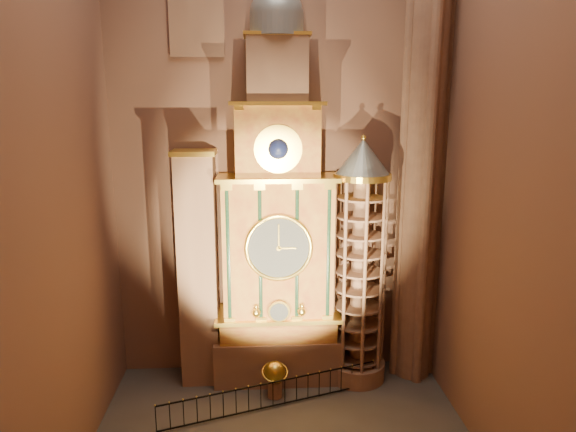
{
  "coord_description": "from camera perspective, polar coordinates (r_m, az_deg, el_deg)",
  "views": [
    {
      "loc": [
        -0.83,
        -16.08,
        12.08
      ],
      "look_at": [
        0.32,
        3.0,
        7.85
      ],
      "focal_mm": 32.0,
      "sensor_mm": 36.0,
      "label": 1
    }
  ],
  "objects": [
    {
      "name": "wall_back",
      "position": [
        22.12,
        -1.32,
        9.68
      ],
      "size": [
        22.0,
        0.0,
        22.0
      ],
      "primitive_type": "plane",
      "rotation": [
        1.57,
        0.0,
        0.0
      ],
      "color": "brown",
      "rests_on": "floor"
    },
    {
      "name": "wall_left",
      "position": [
        17.26,
        -24.63,
        7.78
      ],
      "size": [
        0.0,
        22.0,
        22.0
      ],
      "primitive_type": "plane",
      "rotation": [
        1.57,
        0.0,
        1.57
      ],
      "color": "brown",
      "rests_on": "floor"
    },
    {
      "name": "wall_right",
      "position": [
        17.92,
        22.7,
        8.08
      ],
      "size": [
        0.0,
        22.0,
        22.0
      ],
      "primitive_type": "plane",
      "rotation": [
        1.57,
        0.0,
        -1.57
      ],
      "color": "brown",
      "rests_on": "floor"
    },
    {
      "name": "astronomical_clock",
      "position": [
        21.74,
        -1.16,
        -1.9
      ],
      "size": [
        5.6,
        2.41,
        16.7
      ],
      "color": "#8C634C",
      "rests_on": "floor"
    },
    {
      "name": "portrait_tower",
      "position": [
        22.32,
        -9.94,
        -5.8
      ],
      "size": [
        1.8,
        1.6,
        10.2
      ],
      "color": "#8C634C",
      "rests_on": "floor"
    },
    {
      "name": "stair_turret",
      "position": [
        22.29,
        7.95,
        -5.43
      ],
      "size": [
        2.5,
        2.5,
        10.8
      ],
      "color": "#8C634C",
      "rests_on": "floor"
    },
    {
      "name": "gothic_pier",
      "position": [
        22.22,
        14.93,
        9.29
      ],
      "size": [
        2.04,
        2.04,
        22.0
      ],
      "color": "#8C634C",
      "rests_on": "floor"
    },
    {
      "name": "celestial_globe",
      "position": [
        22.38,
        -1.47,
        -17.34
      ],
      "size": [
        1.22,
        1.16,
        1.59
      ],
      "color": "#8C634C",
      "rests_on": "floor"
    },
    {
      "name": "iron_railing",
      "position": [
        21.85,
        -1.68,
        -19.21
      ],
      "size": [
        8.79,
        2.89,
        1.11
      ],
      "color": "black",
      "rests_on": "floor"
    }
  ]
}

